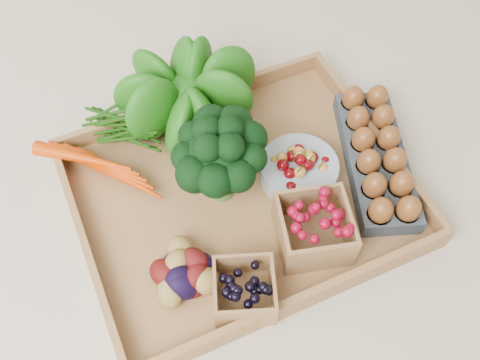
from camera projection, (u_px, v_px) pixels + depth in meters
name	position (u px, v px, depth m)	size (l,w,h in m)	color
ground	(240.00, 199.00, 0.94)	(4.00, 4.00, 0.00)	beige
tray	(240.00, 196.00, 0.93)	(0.55, 0.45, 0.01)	#9B6E41
carrots	(105.00, 167.00, 0.93)	(0.18, 0.13, 0.04)	#C83500
lettuce	(188.00, 89.00, 0.95)	(0.16, 0.16, 0.16)	#154D0C
broccoli	(220.00, 171.00, 0.88)	(0.16, 0.16, 0.12)	black
cherry_bowl	(299.00, 170.00, 0.93)	(0.14, 0.14, 0.04)	#8C9EA5
egg_carton	(375.00, 160.00, 0.95)	(0.10, 0.29, 0.03)	#363E45
potatoes	(186.00, 268.00, 0.81)	(0.12, 0.12, 0.07)	#430B0A
punnet_blackberry	(244.00, 290.00, 0.80)	(0.09, 0.09, 0.06)	black
punnet_raspberry	(314.00, 229.00, 0.85)	(0.11, 0.11, 0.08)	maroon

